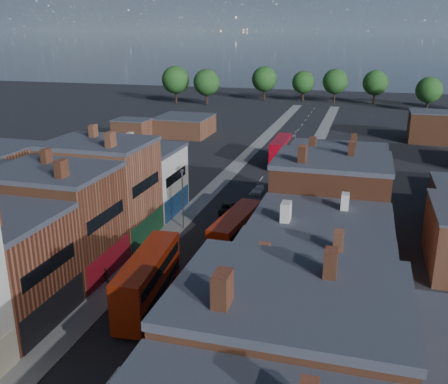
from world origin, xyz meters
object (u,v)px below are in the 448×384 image
Objects in this scene: bus_1 at (236,233)px; car_1 at (182,311)px; bus_0 at (148,279)px; bus_2 at (281,150)px; ped_1 at (107,275)px; car_3 at (258,190)px; ped_3 at (251,291)px; car_2 at (227,209)px.

bus_1 reaches higher than car_1.
bus_0 is 56.61m from bus_2.
car_3 is at bearing -81.04° from ped_1.
bus_2 is 6.13× the size of ped_3.
ped_1 is (-9.94, 4.07, 0.28)m from car_1.
bus_0 reaches higher than ped_3.
ped_1 is at bearing 148.03° from bus_0.
car_2 is (-4.70, 13.19, -2.07)m from bus_1.
car_1 is at bearing -90.05° from bus_2.
ped_1 is at bearing -130.98° from bus_1.
car_3 is at bearing 17.94° from ped_3.
car_3 is at bearing 101.33° from bus_1.
bus_1 is 0.98× the size of bus_2.
bus_1 is at bearing -78.03° from car_2.
ped_3 is (4.20, -10.04, -1.61)m from bus_1.
bus_0 is at bearing 176.89° from ped_1.
bus_1 is at bearing 29.70° from ped_3.
ped_3 is (8.90, -23.23, 0.47)m from car_2.
bus_2 is at bearing -76.19° from ped_1.
bus_2 is at bearing 77.16° from car_2.
bus_2 is 7.86× the size of ped_1.
car_2 is at bearing 27.96° from ped_3.
ped_1 reaches higher than car_3.
car_3 is 1.93× the size of ped_3.
bus_2 is 57.53m from car_1.
ped_1 is at bearing -105.43° from car_3.
bus_1 is 7.74× the size of ped_1.
bus_1 reaches higher than car_3.
car_1 is 28.01m from car_2.
ped_3 reaches higher than car_3.
bus_2 is 53.30m from ped_3.
car_2 is 2.98× the size of ped_1.
car_3 is 34.23m from ped_3.
car_3 is (-0.30, -19.30, -2.24)m from bus_2.
bus_2 is 3.18× the size of car_3.
car_1 is at bearing 136.96° from ped_3.
bus_0 reaches higher than car_1.
bus_1 is at bearing -88.12° from bus_2.
ped_1 is 15.41m from ped_3.
bus_1 is at bearing -113.15° from ped_1.
ped_3 is (15.40, 0.51, 0.22)m from ped_1.
bus_1 is (5.01, 13.66, -0.14)m from bus_0.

